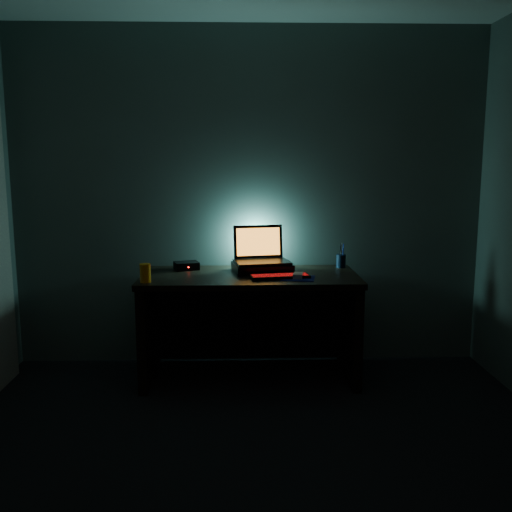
{
  "coord_description": "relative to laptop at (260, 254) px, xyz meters",
  "views": [
    {
      "loc": [
        -0.07,
        -2.26,
        1.53
      ],
      "look_at": [
        0.04,
        1.57,
        0.89
      ],
      "focal_mm": 40.0,
      "sensor_mm": 36.0,
      "label": 1
    }
  ],
  "objects": [
    {
      "name": "desk",
      "position": [
        -0.08,
        -0.1,
        -0.38
      ],
      "size": [
        1.5,
        0.7,
        0.75
      ],
      "color": "black",
      "rests_on": "ground"
    },
    {
      "name": "juice_glass",
      "position": [
        -0.76,
        -0.39,
        -0.06
      ],
      "size": [
        0.09,
        0.09,
        0.12
      ],
      "primitive_type": "cylinder",
      "rotation": [
        0.0,
        0.0,
        -0.29
      ],
      "color": "orange",
      "rests_on": "desk"
    },
    {
      "name": "pen_cup",
      "position": [
        0.6,
        0.09,
        -0.07
      ],
      "size": [
        0.09,
        0.09,
        0.1
      ],
      "primitive_type": "cylinder",
      "rotation": [
        0.0,
        0.0,
        -0.42
      ],
      "color": "black",
      "rests_on": "desk"
    },
    {
      "name": "mouse",
      "position": [
        0.24,
        -0.3,
        -0.1
      ],
      "size": [
        0.08,
        0.11,
        0.03
      ],
      "primitive_type": "cube",
      "rotation": [
        0.0,
        0.0,
        -0.19
      ],
      "color": "gray",
      "rests_on": "mousepad"
    },
    {
      "name": "router",
      "position": [
        -0.54,
        0.05,
        -0.09
      ],
      "size": [
        0.2,
        0.18,
        0.06
      ],
      "rotation": [
        0.0,
        0.0,
        0.32
      ],
      "color": "black",
      "rests_on": "desk"
    },
    {
      "name": "riser",
      "position": [
        0.01,
        -0.05,
        -0.09
      ],
      "size": [
        0.45,
        0.37,
        0.06
      ],
      "primitive_type": "cube",
      "rotation": [
        0.0,
        0.0,
        0.18
      ],
      "color": "black",
      "rests_on": "desk"
    },
    {
      "name": "room",
      "position": [
        -0.08,
        -1.77,
        0.38
      ],
      "size": [
        3.5,
        4.0,
        2.5
      ],
      "color": "black",
      "rests_on": "ground"
    },
    {
      "name": "keyboard",
      "position": [
        0.12,
        -0.29,
        -0.11
      ],
      "size": [
        0.41,
        0.19,
        0.02
      ],
      "rotation": [
        0.0,
        0.0,
        0.16
      ],
      "color": "black",
      "rests_on": "desk"
    },
    {
      "name": "mousepad",
      "position": [
        0.24,
        -0.3,
        -0.12
      ],
      "size": [
        0.25,
        0.24,
        0.0
      ],
      "primitive_type": "cube",
      "rotation": [
        0.0,
        0.0,
        -0.19
      ],
      "color": "navy",
      "rests_on": "desk"
    },
    {
      "name": "laptop",
      "position": [
        0.0,
        0.0,
        0.0
      ],
      "size": [
        0.42,
        0.34,
        0.26
      ],
      "rotation": [
        0.0,
        0.0,
        0.18
      ],
      "color": "black",
      "rests_on": "riser"
    }
  ]
}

